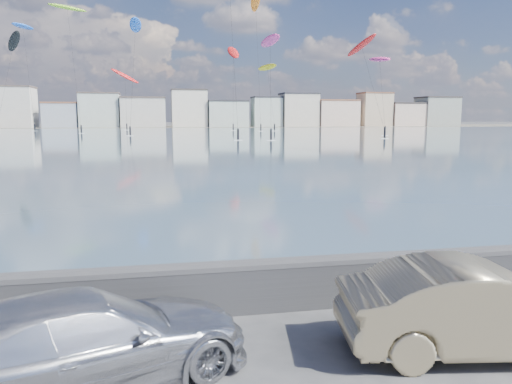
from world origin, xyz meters
The scene contains 17 objects.
bay_water centered at (0.00, 91.50, 0.01)m, with size 500.00×177.00×0.00m, color #365861.
far_shore_strip centered at (0.00, 200.00, 0.01)m, with size 500.00×60.00×0.00m, color #4C473D.
seawall centered at (0.00, 2.70, 0.58)m, with size 400.00×0.36×1.08m.
far_buildings centered at (1.31, 186.00, 6.03)m, with size 240.79×13.26×14.60m.
car_silver centered at (-2.15, 0.41, 0.69)m, with size 1.95×4.79×1.39m, color #B0B2B9.
car_champagne centered at (4.01, 0.32, 0.75)m, with size 1.58×4.54×1.49m, color tan.
kitesurfer_1 centered at (20.35, 88.53, 17.88)m, with size 5.56×21.07×19.06m.
kitesurfer_3 centered at (48.43, 101.11, 16.50)m, with size 6.28×17.71×17.82m.
kitesurfer_4 centered at (29.89, 134.34, 17.34)m, with size 5.54×12.66×18.97m.
kitesurfer_5 centered at (27.33, 138.57, 36.19)m, with size 3.85×18.61×39.59m.
kitesurfer_7 centered at (-36.13, 133.16, 22.43)m, with size 5.82×19.44×25.44m.
kitesurfer_8 centered at (-37.57, 149.71, 28.78)m, with size 7.67×16.38×29.95m.
kitesurfer_9 centered at (-21.26, 123.33, 29.06)m, with size 9.18×9.73×30.57m.
kitesurfer_10 centered at (21.12, 140.65, 22.06)m, with size 4.15×14.37×25.15m.
kitesurfer_12 centered at (-4.92, 103.57, 22.34)m, with size 3.77×10.67×24.24m.
kitesurfer_14 centered at (-10.42, 155.77, 16.12)m, with size 9.10×15.67×19.23m.
kitesurfer_15 centered at (39.07, 89.14, 17.51)m, with size 5.08×17.73×20.03m.
Camera 1 is at (-1.08, -6.55, 3.82)m, focal length 35.00 mm.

